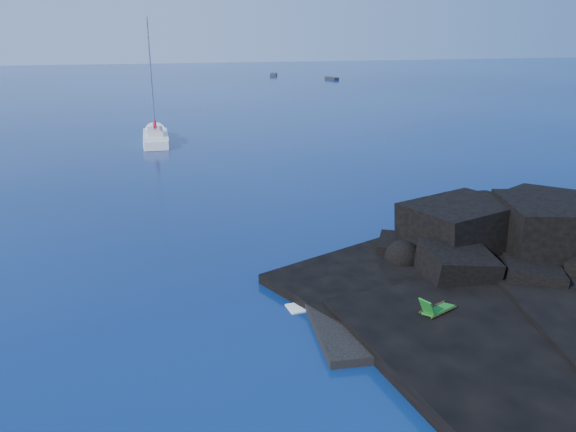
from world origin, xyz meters
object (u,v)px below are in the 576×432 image
object	(u,v)px
sunbather	(412,328)
distant_boat_b	(332,80)
sailboat	(156,142)
marker_cone	(430,313)
distant_boat_a	(274,76)
deck_chair	(439,305)

from	to	relation	value
sunbather	distant_boat_b	distance (m)	122.65
sailboat	sunbather	bearing A→B (deg)	-78.50
sunbather	distant_boat_b	size ratio (longest dim) A/B	0.35
sailboat	sunbather	distance (m)	44.87
distant_boat_b	marker_cone	bearing A→B (deg)	-121.00
sunbather	distant_boat_a	xyz separation A→B (m)	(28.00, 132.04, -0.50)
sailboat	distant_boat_b	world-z (taller)	sailboat
sailboat	marker_cone	world-z (taller)	sailboat
deck_chair	distant_boat_a	xyz separation A→B (m)	(26.47, 131.29, -0.92)
sailboat	distant_boat_a	world-z (taller)	sailboat
deck_chair	distant_boat_a	distance (m)	133.94
sailboat	distant_boat_b	distance (m)	85.60
marker_cone	distant_boat_b	bearing A→B (deg)	71.97
distant_boat_b	sailboat	bearing A→B (deg)	-135.60
sunbather	distant_boat_b	world-z (taller)	sunbather
sunbather	distant_boat_b	xyz separation A→B (m)	(38.79, 116.36, -0.50)
marker_cone	distant_boat_a	world-z (taller)	marker_cone
deck_chair	sunbather	xyz separation A→B (m)	(-1.53, -0.75, -0.42)
sailboat	deck_chair	xyz separation A→B (m)	(8.89, -43.52, 0.92)
marker_cone	distant_boat_a	distance (m)	134.07
sunbather	distant_boat_a	bearing A→B (deg)	61.62
sailboat	distant_boat_a	size ratio (longest dim) A/B	2.56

